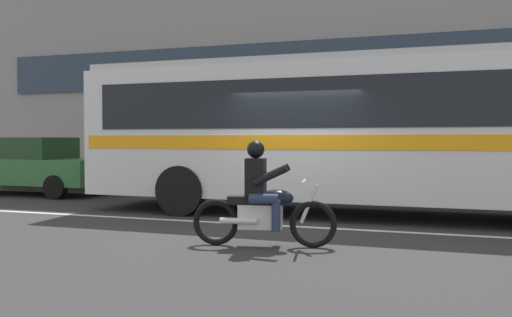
# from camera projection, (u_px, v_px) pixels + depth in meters

# --- Properties ---
(ground_plane) EXTENTS (60.00, 60.00, 0.00)m
(ground_plane) POSITION_uv_depth(u_px,v_px,m) (295.00, 221.00, 10.38)
(ground_plane) COLOR #2B2B2D
(sidewalk_curb) EXTENTS (28.00, 3.80, 0.15)m
(sidewalk_curb) POSITION_uv_depth(u_px,v_px,m) (340.00, 193.00, 15.21)
(sidewalk_curb) COLOR #A39E93
(sidewalk_curb) RESTS_ON ground_plane
(lane_center_stripe) EXTENTS (26.60, 0.14, 0.01)m
(lane_center_stripe) POSITION_uv_depth(u_px,v_px,m) (287.00, 226.00, 9.81)
(lane_center_stripe) COLOR silver
(lane_center_stripe) RESTS_ON ground_plane
(office_building_facade) EXTENTS (28.00, 0.89, 11.61)m
(office_building_facade) POSITION_uv_depth(u_px,v_px,m) (353.00, 7.00, 17.17)
(office_building_facade) COLOR gray
(office_building_facade) RESTS_ON ground_plane
(transit_bus) EXTENTS (12.14, 2.69, 3.22)m
(transit_bus) POSITION_uv_depth(u_px,v_px,m) (371.00, 125.00, 11.03)
(transit_bus) COLOR silver
(transit_bus) RESTS_ON ground_plane
(motorcycle_with_rider) EXTENTS (2.12, 0.74, 1.56)m
(motorcycle_with_rider) POSITION_uv_depth(u_px,v_px,m) (263.00, 202.00, 7.93)
(motorcycle_with_rider) COLOR black
(motorcycle_with_rider) RESTS_ON ground_plane
(parked_sedan_curbside) EXTENTS (4.47, 1.89, 1.64)m
(parked_sedan_curbside) POSITION_uv_depth(u_px,v_px,m) (33.00, 165.00, 15.46)
(parked_sedan_curbside) COLOR #2D6638
(parked_sedan_curbside) RESTS_ON ground_plane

